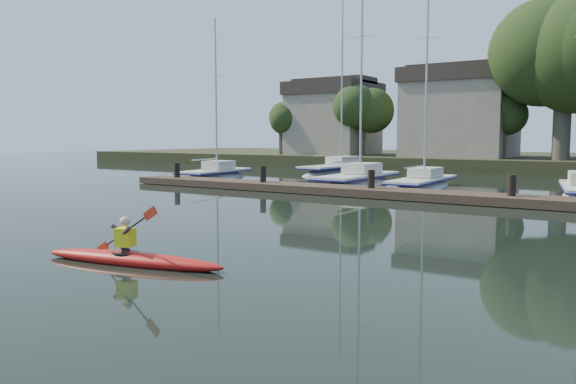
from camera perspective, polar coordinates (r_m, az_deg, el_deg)
The scene contains 8 objects.
ground at distance 12.18m, azimuth -6.66°, elevation -7.18°, with size 160.00×160.00×0.00m, color black.
kayak at distance 12.43m, azimuth -15.70°, elevation -6.29°, with size 4.45×1.48×1.41m.
dock at distance 24.46m, azimuth 14.82°, elevation -0.36°, with size 34.00×2.00×1.80m.
sailboat_0 at distance 35.98m, azimuth -7.39°, elevation 1.05°, with size 2.72×7.27×11.26m.
sailboat_1 at distance 31.26m, azimuth 7.13°, elevation 0.34°, with size 2.12×8.55×13.97m.
sailboat_2 at distance 29.95m, azimuth 13.49°, elevation 0.04°, with size 2.07×8.02×13.20m.
sailboat_5 at distance 40.88m, azimuth 5.22°, elevation 1.61°, with size 3.01×9.42×15.33m.
shore at distance 49.76m, azimuth 26.37°, elevation 5.71°, with size 90.00×25.25×12.75m.
Camera 1 is at (7.63, -9.11, 2.71)m, focal length 35.00 mm.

